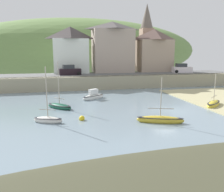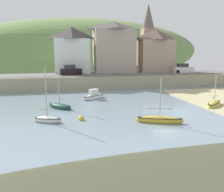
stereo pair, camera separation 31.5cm
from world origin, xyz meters
The scene contains 14 objects.
quay_seawall centered at (0.00, 17.50, 1.36)m, with size 48.00×9.40×2.40m.
hillside_backdrop centered at (-5.30, 55.20, 7.16)m, with size 80.00×44.00×20.47m.
waterfront_building_left centered at (-9.73, 25.20, 7.24)m, with size 7.38×5.46×9.50m.
waterfront_building_centre centered at (-0.76, 25.20, 7.83)m, with size 8.79×6.13×10.73m.
waterfront_building_right centered at (8.84, 25.20, 7.18)m, with size 7.80×5.66×9.39m.
church_with_spire centered at (8.46, 29.20, 10.41)m, with size 3.00×3.00×15.51m.
sailboat_far_left centered at (-2.69, -4.66, 0.29)m, with size 4.62×2.44×4.60m.
motorboat_with_cabin centered at (6.75, 0.28, 0.29)m, with size 3.77×3.39×4.28m.
sailboat_blue_trim centered at (-13.36, -2.26, 0.29)m, with size 3.05×1.96×5.60m.
fishing_boat_green centered at (-7.44, 8.09, 0.40)m, with size 3.77×2.88×1.67m.
sailboat_nearest_shore centered at (-12.27, 3.47, 0.26)m, with size 3.49×3.64×5.82m.
parked_car_near_slipway centered at (-10.27, 20.70, 3.20)m, with size 4.27×2.17×1.95m.
parked_car_by_wall centered at (13.53, 20.70, 3.20)m, with size 4.25×2.10×1.95m.
mooring_buoy centered at (-10.07, -2.19, 0.17)m, with size 0.57×0.57×0.57m.
Camera 1 is at (-11.96, -24.77, 6.77)m, focal length 37.09 mm.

